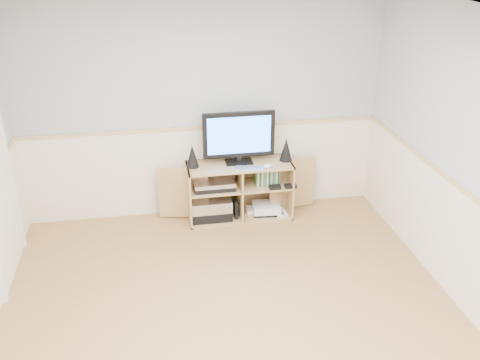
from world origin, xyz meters
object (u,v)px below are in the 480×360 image
monitor (239,136)px  game_consoles (265,209)px  keyboard (250,168)px  media_cabinet (239,188)px

monitor → game_consoles: 0.95m
monitor → keyboard: 0.37m
media_cabinet → keyboard: bearing=-65.4°
monitor → game_consoles: size_ratio=1.74×
game_consoles → keyboard: bearing=-149.1°
monitor → keyboard: monitor is taller
game_consoles → media_cabinet: bearing=167.7°
monitor → game_consoles: (0.30, -0.06, -0.90)m
monitor → game_consoles: bearing=-11.4°
media_cabinet → game_consoles: media_cabinet is taller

